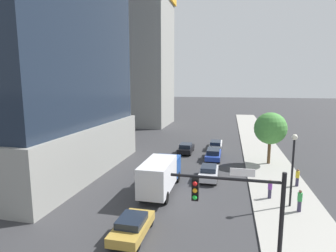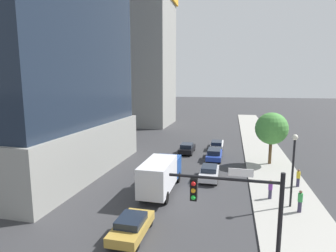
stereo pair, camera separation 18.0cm
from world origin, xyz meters
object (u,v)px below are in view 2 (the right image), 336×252
Objects in this scene: car_gold at (132,226)px; pedestrian_purple_shirt at (270,189)px; street_lamp at (293,160)px; car_white at (217,144)px; traffic_light_pole at (240,206)px; pedestrian_yellow_shirt at (298,178)px; car_black at (187,148)px; car_silver at (209,172)px; pedestrian_green_shirt at (300,201)px; construction_building at (139,51)px; car_blue at (214,154)px; box_truck at (161,173)px; street_tree at (272,129)px.

pedestrian_purple_shirt is (9.32, 7.73, 0.30)m from car_gold.
car_white is (-6.71, 18.78, -3.23)m from street_lamp.
car_gold is at bearing 155.23° from traffic_light_pole.
traffic_light_pole is 3.45× the size of pedestrian_yellow_shirt.
pedestrian_yellow_shirt is (12.20, -10.45, 0.29)m from car_black.
car_silver is 2.45× the size of pedestrian_green_shirt.
car_silver is at bearing 144.57° from pedestrian_purple_shirt.
construction_building is 34.11m from car_black.
car_blue is at bearing -32.24° from car_black.
box_truck is at bearing -132.60° from car_silver.
street_lamp is 20.21m from car_white.
construction_building reaches higher than pedestrian_purple_shirt.
street_tree reaches higher than pedestrian_purple_shirt.
pedestrian_green_shirt is at bearing -69.89° from car_white.
car_silver is (-6.65, -6.87, -3.67)m from street_tree.
pedestrian_green_shirt reaches higher than car_black.
traffic_light_pole is 25.69m from car_black.
pedestrian_green_shirt is at bearing 27.01° from car_gold.
construction_building is 8.40× the size of car_blue.
pedestrian_purple_shirt is at bearing -35.43° from car_silver.
street_tree is 10.29m from car_white.
car_blue is 2.89× the size of pedestrian_purple_shirt.
traffic_light_pole is 3.39× the size of pedestrian_green_shirt.
traffic_light_pole is 10.31m from pedestrian_green_shirt.
street_lamp is (4.20, 9.52, -0.16)m from traffic_light_pole.
car_gold is 0.55× the size of box_truck.
traffic_light_pole is at bearing -80.18° from car_silver.
box_truck is at bearing 122.31° from traffic_light_pole.
box_truck is at bearing -68.41° from construction_building.
pedestrian_yellow_shirt is at bearing -43.99° from car_blue.
pedestrian_purple_shirt is at bearing -96.86° from street_tree.
car_silver is 0.86× the size of car_white.
street_lamp reaches higher than car_gold.
pedestrian_purple_shirt is (5.36, -11.41, 0.24)m from car_blue.
car_black is at bearing 104.72° from traffic_light_pole.
car_silver is 9.28m from pedestrian_green_shirt.
pedestrian_yellow_shirt is (2.88, 3.45, 0.03)m from pedestrian_purple_shirt.
pedestrian_green_shirt reaches higher than pedestrian_purple_shirt.
pedestrian_purple_shirt is at bearing -57.47° from construction_building.
pedestrian_yellow_shirt is (27.93, -35.81, -16.23)m from construction_building.
construction_building reaches higher than pedestrian_yellow_shirt.
street_lamp is 18.77m from car_black.
car_gold is 2.40× the size of pedestrian_green_shirt.
car_blue is at bearing 118.09° from pedestrian_green_shirt.
car_white is 20.92m from pedestrian_green_shirt.
construction_building is at bearing 132.24° from car_white.
street_lamp reaches higher than car_black.
street_tree reaches higher than car_gold.
car_silver is at bearing -90.00° from car_white.
pedestrian_purple_shirt is at bearing -56.19° from car_black.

